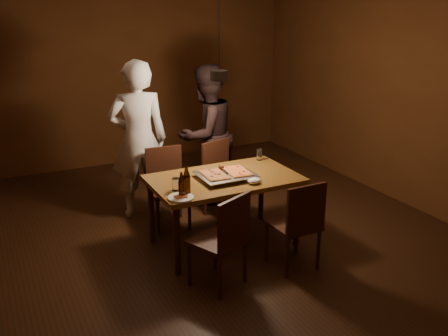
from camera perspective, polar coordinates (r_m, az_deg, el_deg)
name	(u,v)px	position (r m, az deg, el deg)	size (l,w,h in m)	color
room_shell	(219,110)	(5.15, -0.55, 6.68)	(6.00, 6.00, 6.00)	#34190E
dining_table	(224,184)	(5.12, 0.00, -1.84)	(1.50, 0.90, 0.75)	brown
chair_far_left	(167,179)	(5.69, -6.58, -1.30)	(0.46, 0.46, 0.49)	#38190F
chair_far_right	(222,172)	(5.91, -0.29, -0.41)	(0.53, 0.53, 0.49)	#38190F
chair_near_left	(225,233)	(4.39, 0.08, -7.45)	(0.56, 0.56, 0.49)	#38190F
chair_near_right	(299,218)	(4.74, 8.55, -5.65)	(0.43, 0.43, 0.49)	#38190F
pizza_tray	(226,176)	(5.06, 0.19, -0.93)	(0.55, 0.45, 0.05)	silver
pizza_meat	(214,175)	(5.00, -1.10, -0.75)	(0.22, 0.35, 0.02)	maroon
pizza_cheese	(237,171)	(5.10, 1.48, -0.34)	(0.23, 0.36, 0.02)	gold
spatula	(226,171)	(5.07, 0.18, -0.40)	(0.09, 0.24, 0.04)	silver
beer_bottle_a	(182,185)	(4.56, -4.86, -1.94)	(0.06, 0.06, 0.24)	black
beer_bottle_b	(187,180)	(4.63, -4.29, -1.43)	(0.07, 0.07, 0.27)	black
water_glass_left	(176,184)	(4.75, -5.52, -1.87)	(0.08, 0.08, 0.12)	silver
water_glass_right	(259,155)	(5.63, 4.05, 1.53)	(0.06, 0.06, 0.13)	silver
plate_slice	(181,197)	(4.57, -4.96, -3.37)	(0.24, 0.24, 0.03)	white
napkin	(254,181)	(4.92, 3.47, -1.48)	(0.14, 0.11, 0.06)	white
diner_white	(139,140)	(5.86, -9.75, 3.16)	(0.68, 0.44, 1.86)	silver
diner_dark	(206,135)	(6.23, -2.05, 3.79)	(0.85, 0.66, 1.74)	black
pendant_lamp	(219,74)	(5.08, -0.57, 10.65)	(0.18, 0.18, 1.10)	black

